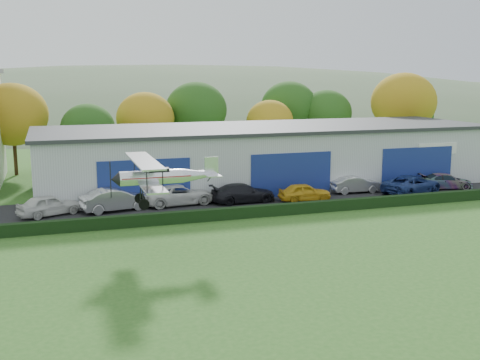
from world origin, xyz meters
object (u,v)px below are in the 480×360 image
object	(u,v)px
car_1	(116,200)
car_3	(243,193)
hangar	(266,155)
car_4	(305,192)
car_2	(180,195)
car_5	(356,184)
car_7	(446,181)
car_0	(49,205)
car_6	(412,185)
biplane	(161,175)

from	to	relation	value
car_1	car_3	world-z (taller)	car_1
hangar	car_3	bearing A→B (deg)	-122.43
car_4	car_1	bearing A→B (deg)	88.72
car_2	car_5	distance (m)	15.09
car_7	car_1	bearing A→B (deg)	103.73
car_5	car_7	distance (m)	8.41
car_0	car_2	xyz separation A→B (m)	(9.54, 0.65, 0.01)
car_6	hangar	bearing A→B (deg)	29.83
hangar	car_2	world-z (taller)	hangar
car_1	car_7	xyz separation A→B (m)	(28.37, -0.44, -0.17)
car_5	car_7	bearing A→B (deg)	-93.90
car_7	car_5	bearing A→B (deg)	98.26
car_0	car_6	size ratio (longest dim) A/B	0.78
car_3	car_7	world-z (taller)	car_3
car_4	car_5	world-z (taller)	car_5
car_1	car_7	distance (m)	28.37
car_1	car_3	distance (m)	9.77
car_0	car_3	xyz separation A→B (m)	(14.39, -0.18, -0.01)
car_7	car_6	bearing A→B (deg)	118.24
car_1	car_4	size ratio (longest dim) A/B	1.24
car_3	car_5	size ratio (longest dim) A/B	1.18
car_2	car_5	bearing A→B (deg)	-96.45
car_4	car_5	size ratio (longest dim) A/B	0.95
car_1	car_5	distance (m)	20.02
car_4	biplane	world-z (taller)	biplane
hangar	car_1	distance (m)	16.02
car_3	car_7	xyz separation A→B (m)	(18.60, -0.25, -0.07)
car_4	car_5	distance (m)	5.70
car_5	car_0	bearing A→B (deg)	93.63
car_0	car_1	size ratio (longest dim) A/B	0.87
car_2	car_3	size ratio (longest dim) A/B	1.08
hangar	biplane	world-z (taller)	hangar
car_3	car_6	world-z (taller)	car_6
car_0	car_2	distance (m)	9.56
hangar	car_5	bearing A→B (deg)	-48.70
car_3	car_4	world-z (taller)	car_3
car_1	car_5	world-z (taller)	car_1
car_3	car_0	bearing A→B (deg)	87.08
car_0	car_6	bearing A→B (deg)	-116.13
car_0	car_5	distance (m)	24.64
car_2	car_4	bearing A→B (deg)	-106.54
car_1	car_2	distance (m)	4.96
car_0	car_4	size ratio (longest dim) A/B	1.07
car_2	hangar	bearing A→B (deg)	-61.91
car_2	car_6	world-z (taller)	car_6
car_7	car_4	bearing A→B (deg)	107.67
car_7	car_2	bearing A→B (deg)	101.98
car_6	car_7	bearing A→B (deg)	-96.15
car_5	car_3	bearing A→B (deg)	96.26
car_0	car_7	distance (m)	32.99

